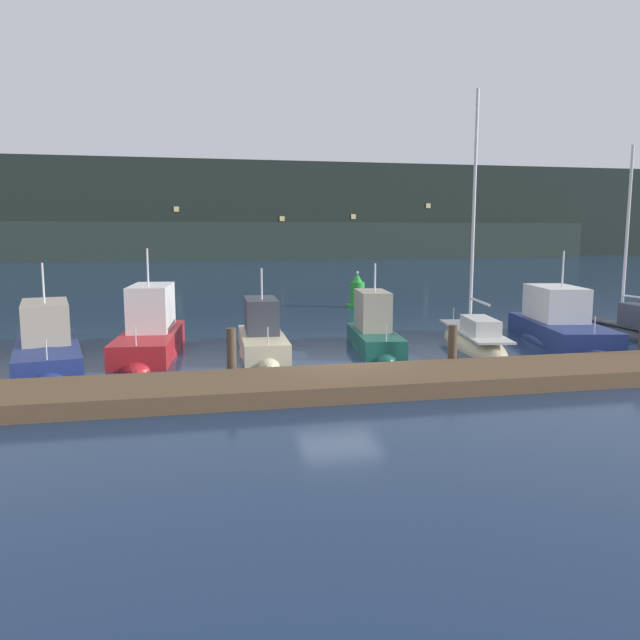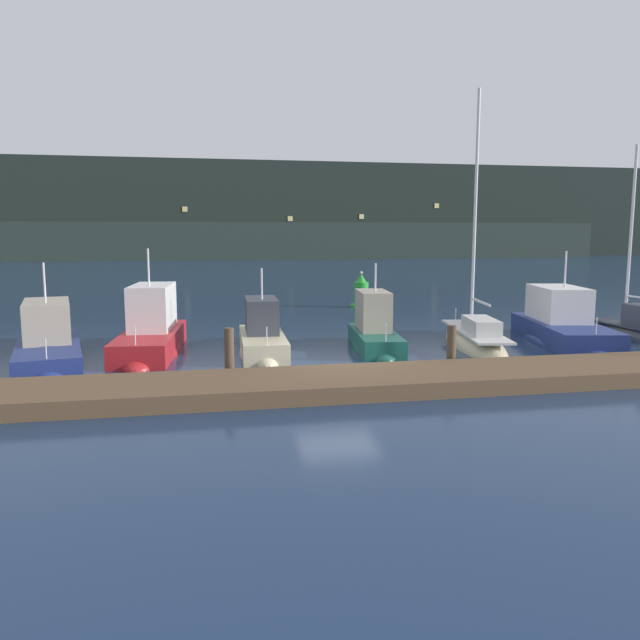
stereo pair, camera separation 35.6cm
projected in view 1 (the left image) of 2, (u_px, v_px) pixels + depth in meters
ground_plane at (339, 370)px, 19.64m from camera, size 400.00×400.00×0.00m
dock at (361, 382)px, 17.21m from camera, size 41.83×2.80×0.45m
mooring_pile_2 at (232, 355)px, 18.01m from camera, size 0.28×0.28×1.59m
mooring_pile_3 at (452, 348)px, 19.45m from camera, size 0.28×0.28×1.46m
motorboat_berth_3 at (47, 353)px, 20.94m from camera, size 3.48×7.23×4.00m
motorboat_berth_4 at (150, 341)px, 22.42m from camera, size 2.65×6.75×4.43m
motorboat_berth_5 at (262, 345)px, 22.42m from camera, size 1.88×5.32×3.74m
motorboat_berth_6 at (374, 339)px, 23.27m from camera, size 2.14×5.13×3.77m
sailboat_berth_7 at (474, 343)px, 23.73m from camera, size 2.73×6.92×10.24m
motorboat_berth_8 at (560, 332)px, 24.76m from camera, size 3.76×7.21×4.24m
sailboat_berth_9 at (629, 333)px, 25.76m from camera, size 1.74×5.34×8.45m
channel_buoy at (357, 294)px, 36.07m from camera, size 1.26×1.26×2.08m
hillside_backdrop at (205, 214)px, 106.96m from camera, size 240.00×23.00×15.90m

